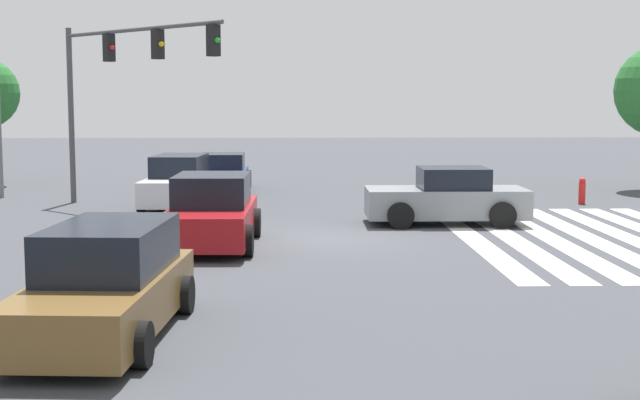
# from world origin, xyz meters

# --- Properties ---
(ground_plane) EXTENTS (115.77, 115.77, 0.00)m
(ground_plane) POSITION_xyz_m (0.00, 0.00, 0.00)
(ground_plane) COLOR #3D3F44
(crosswalk_markings) EXTENTS (11.32, 8.20, 0.01)m
(crosswalk_markings) POSITION_xyz_m (0.00, -7.52, 0.00)
(crosswalk_markings) COLOR silver
(crosswalk_markings) RESTS_ON ground_plane
(traffic_signal_mast) EXTENTS (5.49, 5.49, 5.65)m
(traffic_signal_mast) POSITION_xyz_m (5.88, 5.88, 4.26)
(traffic_signal_mast) COLOR #47474C
(traffic_signal_mast) RESTS_ON ground_plane
(car_0) EXTENTS (4.69, 2.13, 1.62)m
(car_0) POSITION_xyz_m (6.76, 4.28, 0.76)
(car_0) COLOR silver
(car_0) RESTS_ON ground_plane
(car_1) EXTENTS (2.17, 4.33, 1.54)m
(car_1) POSITION_xyz_m (2.51, -3.53, 0.71)
(car_1) COLOR gray
(car_1) RESTS_ON ground_plane
(car_2) EXTENTS (4.74, 2.18, 1.58)m
(car_2) POSITION_xyz_m (-8.82, 3.30, 0.74)
(car_2) COLOR brown
(car_2) RESTS_ON ground_plane
(car_3) EXTENTS (4.56, 2.15, 1.64)m
(car_3) POSITION_xyz_m (-0.99, 2.53, 0.76)
(car_3) COLOR maroon
(car_3) RESTS_ON ground_plane
(car_4) EXTENTS (4.45, 2.07, 1.38)m
(car_4) POSITION_xyz_m (11.47, 3.29, 0.64)
(car_4) COLOR navy
(car_4) RESTS_ON ground_plane
(fire_hydrant) EXTENTS (0.22, 0.22, 0.86)m
(fire_hydrant) POSITION_xyz_m (6.97, -8.68, 0.43)
(fire_hydrant) COLOR red
(fire_hydrant) RESTS_ON ground_plane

